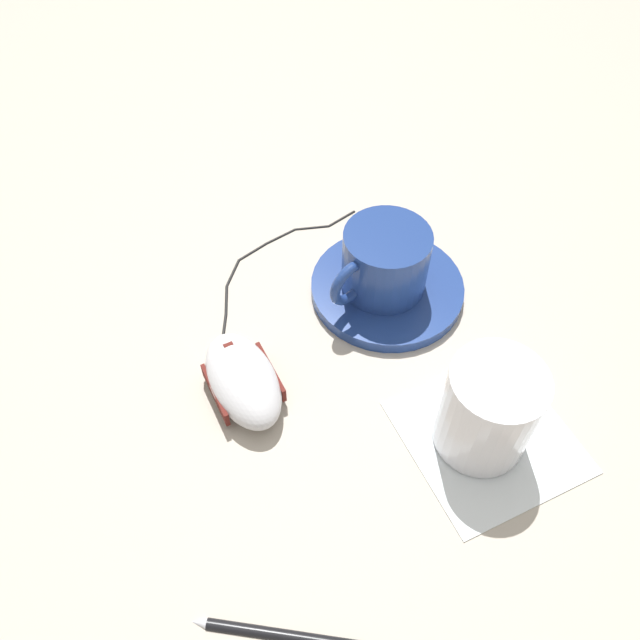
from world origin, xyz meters
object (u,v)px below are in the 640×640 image
(coffee_cup, at_px, (384,262))
(pen, at_px, (291,635))
(saucer, at_px, (387,288))
(drinking_glass, at_px, (488,410))
(computer_mouse, at_px, (243,380))

(coffee_cup, height_order, pen, coffee_cup)
(saucer, relative_size, coffee_cup, 1.37)
(coffee_cup, bearing_deg, drinking_glass, 86.35)
(computer_mouse, relative_size, drinking_glass, 1.19)
(computer_mouse, xyz_separation_m, pen, (0.05, 0.21, -0.02))
(coffee_cup, height_order, drinking_glass, drinking_glass)
(drinking_glass, bearing_deg, pen, 17.36)
(coffee_cup, bearing_deg, computer_mouse, 14.47)
(drinking_glass, xyz_separation_m, pen, (0.22, 0.07, -0.04))
(drinking_glass, distance_m, pen, 0.23)
(saucer, bearing_deg, coffee_cup, -15.08)
(coffee_cup, xyz_separation_m, pen, (0.23, 0.25, -0.04))
(saucer, distance_m, pen, 0.35)
(computer_mouse, bearing_deg, saucer, -166.57)
(saucer, relative_size, pen, 1.28)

